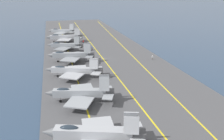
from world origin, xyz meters
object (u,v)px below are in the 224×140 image
parked_jet_second (95,134)px  parked_jet_eighth (63,31)px  crew_blue_vest (92,48)px  parked_jet_third (81,93)px  crew_red_vest (83,42)px  parked_jet_sixth (65,45)px  parked_jet_fourth (75,70)px  parked_jet_fifth (72,55)px  parked_jet_seventh (65,37)px  crew_white_vest (152,57)px

parked_jet_second → parked_jet_eighth: (98.51, -0.63, 0.05)m
crew_blue_vest → parked_jet_eighth: bearing=15.6°
parked_jet_third → crew_red_vest: size_ratio=9.23×
parked_jet_second → parked_jet_sixth: size_ratio=1.11×
parked_jet_second → parked_jet_fourth: size_ratio=1.00×
parked_jet_eighth → parked_jet_fourth: bearing=179.6°
crew_red_vest → crew_blue_vest: size_ratio=0.93×
parked_jet_second → parked_jet_fifth: size_ratio=1.02×
parked_jet_sixth → parked_jet_seventh: 17.13m
parked_jet_fifth → crew_blue_vest: bearing=-32.6°
parked_jet_third → parked_jet_fifth: size_ratio=0.95×
parked_jet_second → parked_jet_fourth: (32.57, -0.19, -0.22)m
crew_red_vest → crew_blue_vest: 12.84m
crew_blue_vest → parked_jet_second: bearing=170.6°
parked_jet_seventh → crew_blue_vest: size_ratio=9.61×
parked_jet_fourth → parked_jet_seventh: (48.93, -0.36, 0.27)m
parked_jet_fifth → parked_jet_seventh: parked_jet_fifth is taller
parked_jet_fourth → parked_jet_seventh: bearing=-0.4°
parked_jet_third → crew_red_vest: 60.04m
parked_jet_eighth → crew_white_vest: bearing=-152.5°
parked_jet_second → crew_red_vest: bearing=-6.4°
parked_jet_second → parked_jet_third: 16.54m
crew_white_vest → parked_jet_seventh: bearing=37.2°
parked_jet_second → crew_white_vest: bearing=-33.6°
parked_jet_seventh → parked_jet_sixth: bearing=177.2°
parked_jet_third → crew_blue_vest: (46.70, -10.54, -1.29)m
parked_jet_seventh → parked_jet_fourth: bearing=179.6°
parked_jet_eighth → crew_white_vest: parked_jet_eighth is taller
parked_jet_second → crew_red_vest: size_ratio=9.89×
parked_jet_third → crew_white_vest: size_ratio=9.44×
crew_red_vest → crew_white_vest: (-32.09, -20.54, -0.02)m
parked_jet_third → parked_jet_eighth: 81.98m
crew_blue_vest → crew_white_vest: bearing=-136.1°
parked_jet_fourth → parked_jet_second: bearing=179.7°
parked_jet_fifth → parked_jet_sixth: size_ratio=1.09×
parked_jet_eighth → crew_red_vest: bearing=-160.6°
parked_jet_fifth → parked_jet_eighth: bearing=0.1°
parked_jet_fourth → parked_jet_eighth: bearing=-0.4°
parked_jet_second → parked_jet_eighth: 98.51m
parked_jet_seventh → parked_jet_eighth: size_ratio=1.11×
parked_jet_fourth → parked_jet_sixth: size_ratio=1.11×
parked_jet_fourth → parked_jet_seventh: size_ratio=0.96×
parked_jet_fourth → crew_blue_vest: size_ratio=9.27×
parked_jet_second → parked_jet_sixth: (64.39, 0.28, -0.16)m
parked_jet_fourth → crew_blue_vest: (30.67, -10.28, -1.25)m
parked_jet_second → parked_jet_seventh: bearing=-0.4°
parked_jet_fourth → parked_jet_fifth: bearing=-2.1°
parked_jet_sixth → parked_jet_seventh: size_ratio=0.87×
parked_jet_fourth → parked_jet_third: bearing=179.1°
crew_red_vest → parked_jet_third: bearing=171.7°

